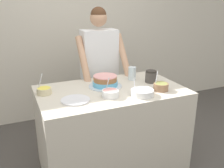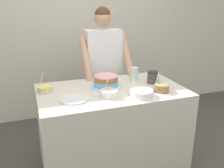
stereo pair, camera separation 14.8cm
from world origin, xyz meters
name	(u,v)px [view 2 (the right image)]	position (x,y,z in m)	size (l,w,h in m)	color
wall_back	(78,30)	(0.00, 1.91, 1.30)	(10.00, 0.05, 2.60)	beige
counter	(111,129)	(0.00, 0.42, 0.44)	(1.42, 0.85, 0.88)	beige
person_baker	(103,64)	(0.12, 1.07, 0.98)	(0.57, 0.47, 1.64)	#2D2D38
cake	(106,81)	(-0.02, 0.52, 0.94)	(0.33, 0.33, 0.12)	silver
frosting_bowl_olive	(161,87)	(0.43, 0.21, 0.92)	(0.15, 0.15, 0.18)	#936B4C
frosting_bowl_pink	(109,93)	(-0.08, 0.25, 0.92)	(0.15, 0.15, 0.16)	white
frosting_bowl_white	(142,93)	(0.20, 0.16, 0.92)	(0.21, 0.21, 0.16)	white
frosting_bowl_yellow	(45,89)	(-0.62, 0.55, 0.92)	(0.14, 0.14, 0.18)	beige
drinking_glass	(134,74)	(0.33, 0.62, 0.95)	(0.08, 0.08, 0.14)	silver
ceramic_plate	(74,99)	(-0.40, 0.28, 0.89)	(0.25, 0.25, 0.01)	silver
stoneware_jar	(153,77)	(0.47, 0.46, 0.95)	(0.12, 0.12, 0.13)	#4C4742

